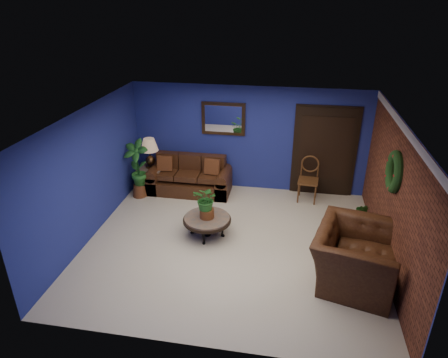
% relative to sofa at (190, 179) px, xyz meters
% --- Properties ---
extents(floor, '(5.50, 5.50, 0.00)m').
position_rel_sofa_xyz_m(floor, '(1.35, -2.07, -0.29)').
color(floor, beige).
rests_on(floor, ground).
extents(wall_back, '(5.50, 0.04, 2.50)m').
position_rel_sofa_xyz_m(wall_back, '(1.35, 0.43, 0.96)').
color(wall_back, navy).
rests_on(wall_back, ground).
extents(wall_left, '(0.04, 5.00, 2.50)m').
position_rel_sofa_xyz_m(wall_left, '(-1.40, -2.07, 0.96)').
color(wall_left, navy).
rests_on(wall_left, ground).
extents(wall_right_brick, '(0.04, 5.00, 2.50)m').
position_rel_sofa_xyz_m(wall_right_brick, '(4.10, -2.07, 0.96)').
color(wall_right_brick, '#612C1B').
rests_on(wall_right_brick, ground).
extents(ceiling, '(5.50, 5.00, 0.02)m').
position_rel_sofa_xyz_m(ceiling, '(1.35, -2.07, 2.21)').
color(ceiling, silver).
rests_on(ceiling, wall_back).
extents(crown_molding, '(0.03, 5.00, 0.14)m').
position_rel_sofa_xyz_m(crown_molding, '(4.07, -2.07, 2.14)').
color(crown_molding, white).
rests_on(crown_molding, wall_right_brick).
extents(wall_mirror, '(1.02, 0.06, 0.77)m').
position_rel_sofa_xyz_m(wall_mirror, '(0.75, 0.39, 1.43)').
color(wall_mirror, '#412A17').
rests_on(wall_mirror, wall_back).
extents(closet_door, '(1.44, 0.06, 2.18)m').
position_rel_sofa_xyz_m(closet_door, '(3.10, 0.40, 0.76)').
color(closet_door, black).
rests_on(closet_door, wall_back).
extents(wreath, '(0.16, 0.72, 0.72)m').
position_rel_sofa_xyz_m(wreath, '(4.04, -2.02, 1.41)').
color(wreath, black).
rests_on(wreath, wall_right_brick).
extents(sofa, '(1.96, 0.85, 0.88)m').
position_rel_sofa_xyz_m(sofa, '(0.00, 0.00, 0.00)').
color(sofa, '#432713').
rests_on(sofa, ground).
extents(coffee_table, '(0.94, 0.94, 0.40)m').
position_rel_sofa_xyz_m(coffee_table, '(0.82, -1.86, 0.06)').
color(coffee_table, '#4E4844').
rests_on(coffee_table, ground).
extents(end_table, '(0.60, 0.60, 0.55)m').
position_rel_sofa_xyz_m(end_table, '(-0.95, -0.02, 0.13)').
color(end_table, '#4E4844').
rests_on(end_table, ground).
extents(table_lamp, '(0.42, 0.42, 0.70)m').
position_rel_sofa_xyz_m(table_lamp, '(-0.95, -0.02, 0.71)').
color(table_lamp, '#412A17').
rests_on(table_lamp, end_table).
extents(side_chair, '(0.48, 0.48, 1.03)m').
position_rel_sofa_xyz_m(side_chair, '(2.79, 0.05, 0.29)').
color(side_chair, brown).
rests_on(side_chair, ground).
extents(armchair, '(1.60, 1.73, 0.95)m').
position_rel_sofa_xyz_m(armchair, '(3.50, -2.78, 0.18)').
color(armchair, '#432713').
rests_on(armchair, ground).
extents(coffee_plant, '(0.59, 0.55, 0.66)m').
position_rel_sofa_xyz_m(coffee_plant, '(0.82, -1.86, 0.48)').
color(coffee_plant, brown).
rests_on(coffee_plant, coffee_table).
extents(floor_plant, '(0.40, 0.35, 0.77)m').
position_rel_sofa_xyz_m(floor_plant, '(3.70, -1.43, 0.10)').
color(floor_plant, brown).
rests_on(floor_plant, ground).
extents(tall_plant, '(0.68, 0.54, 1.39)m').
position_rel_sofa_xyz_m(tall_plant, '(-1.10, -0.49, 0.46)').
color(tall_plant, brown).
rests_on(tall_plant, ground).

